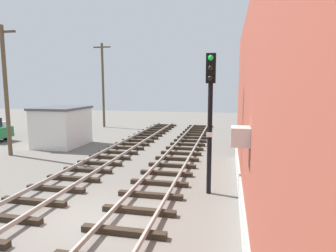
{
  "coord_description": "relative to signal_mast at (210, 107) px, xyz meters",
  "views": [
    {
      "loc": [
        4.21,
        -7.96,
        4.15
      ],
      "look_at": [
        0.8,
        8.12,
        1.93
      ],
      "focal_mm": 30.88,
      "sensor_mm": 36.0,
      "label": 1
    }
  ],
  "objects": [
    {
      "name": "utility_pole_far",
      "position": [
        -12.06,
        16.95,
        1.09
      ],
      "size": [
        1.8,
        0.24,
        8.56
      ],
      "color": "brown",
      "rests_on": "ground"
    },
    {
      "name": "ground_plane",
      "position": [
        -3.51,
        -3.03,
        -3.38
      ],
      "size": [
        80.0,
        80.0,
        0.0
      ],
      "primitive_type": "plane",
      "color": "slate"
    },
    {
      "name": "control_hut",
      "position": [
        -10.88,
        7.3,
        -1.99
      ],
      "size": [
        3.0,
        3.8,
        2.76
      ],
      "color": "silver",
      "rests_on": "ground"
    },
    {
      "name": "parked_car_black",
      "position": [
        -15.08,
        13.24,
        -2.48
      ],
      "size": [
        4.2,
        2.04,
        1.76
      ],
      "color": "black",
      "rests_on": "ground"
    },
    {
      "name": "signal_mast",
      "position": [
        0.0,
        0.0,
        0.0
      ],
      "size": [
        0.36,
        0.4,
        5.39
      ],
      "color": "black",
      "rests_on": "ground"
    },
    {
      "name": "track_centre",
      "position": [
        -6.03,
        -3.03,
        -3.26
      ],
      "size": [
        2.5,
        45.55,
        0.32
      ],
      "color": "#2D2319",
      "rests_on": "ground"
    },
    {
      "name": "utility_pole_near",
      "position": [
        -12.36,
        3.96,
        0.67
      ],
      "size": [
        1.8,
        0.24,
        7.73
      ],
      "color": "brown",
      "rests_on": "ground"
    },
    {
      "name": "track_near_building",
      "position": [
        -2.12,
        -3.03,
        -3.26
      ],
      "size": [
        2.5,
        45.55,
        0.32
      ],
      "color": "#2D2319",
      "rests_on": "ground"
    }
  ]
}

